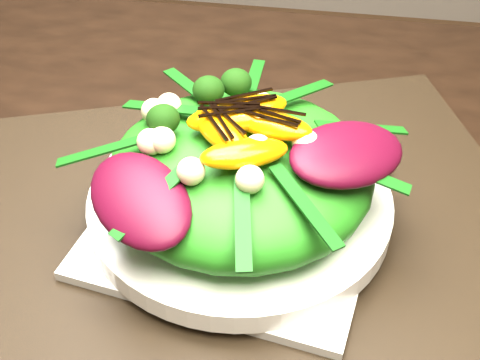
% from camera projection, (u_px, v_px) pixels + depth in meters
% --- Properties ---
extents(dining_table, '(1.60, 0.90, 0.75)m').
position_uv_depth(dining_table, '(287.00, 285.00, 0.53)').
color(dining_table, black).
rests_on(dining_table, floor).
extents(placemat, '(0.60, 0.53, 0.00)m').
position_uv_depth(placemat, '(240.00, 219.00, 0.56)').
color(placemat, black).
rests_on(placemat, dining_table).
extents(plate_base, '(0.26, 0.26, 0.01)m').
position_uv_depth(plate_base, '(240.00, 213.00, 0.55)').
color(plate_base, silver).
rests_on(plate_base, placemat).
extents(salad_bowl, '(0.32, 0.32, 0.02)m').
position_uv_depth(salad_bowl, '(240.00, 202.00, 0.54)').
color(salad_bowl, white).
rests_on(salad_bowl, plate_base).
extents(lettuce_mound, '(0.23, 0.23, 0.07)m').
position_uv_depth(lettuce_mound, '(240.00, 171.00, 0.52)').
color(lettuce_mound, '#287D17').
rests_on(lettuce_mound, salad_bowl).
extents(radicchio_leaf, '(0.12, 0.11, 0.02)m').
position_uv_depth(radicchio_leaf, '(347.00, 154.00, 0.48)').
color(radicchio_leaf, '#3C0616').
rests_on(radicchio_leaf, lettuce_mound).
extents(orange_segment, '(0.07, 0.03, 0.02)m').
position_uv_depth(orange_segment, '(218.00, 117.00, 0.50)').
color(orange_segment, orange).
rests_on(orange_segment, lettuce_mound).
extents(broccoli_floret, '(0.04, 0.04, 0.04)m').
position_uv_depth(broccoli_floret, '(160.00, 91.00, 0.54)').
color(broccoli_floret, black).
rests_on(broccoli_floret, lettuce_mound).
extents(macadamia_nut, '(0.02, 0.02, 0.02)m').
position_uv_depth(macadamia_nut, '(293.00, 162.00, 0.46)').
color(macadamia_nut, '#CABF8E').
rests_on(macadamia_nut, lettuce_mound).
extents(balsamic_drizzle, '(0.05, 0.01, 0.00)m').
position_uv_depth(balsamic_drizzle, '(217.00, 107.00, 0.49)').
color(balsamic_drizzle, black).
rests_on(balsamic_drizzle, orange_segment).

